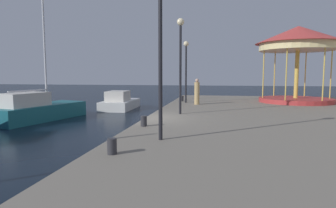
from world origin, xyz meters
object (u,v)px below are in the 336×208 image
Objects in this scene: bollard_south at (112,146)px; lamp_post_far_end at (186,61)px; bollard_center at (182,99)px; carousel at (298,46)px; lamp_post_near_edge at (160,37)px; bollard_north at (144,121)px; lamp_post_mid_promenade at (180,50)px; motorboat_white at (120,102)px; person_by_the_water at (197,92)px; sailboat_teal at (37,109)px.

lamp_post_far_end is at bearing 88.32° from bollard_south.
bollard_south is at bearing -89.97° from bollard_center.
carousel reaches higher than lamp_post_near_edge.
lamp_post_far_end reaches higher than bollard_north.
lamp_post_far_end is (-0.35, 5.82, -0.26)m from lamp_post_mid_promenade.
motorboat_white is at bearing 108.58° from bollard_south.
bollard_north is (-8.29, -11.11, -3.79)m from carousel.
person_by_the_water is at bearing 84.00° from lamp_post_mid_promenade.
sailboat_teal is 4.56× the size of person_by_the_water.
motorboat_white is 10.29m from lamp_post_mid_promenade.
carousel is at bearing 21.21° from person_by_the_water.
lamp_post_mid_promenade is 1.10× the size of lamp_post_far_end.
carousel is 1.28× the size of lamp_post_near_edge.
lamp_post_near_edge reaches higher than bollard_north.
lamp_post_mid_promenade reaches higher than person_by_the_water.
lamp_post_mid_promenade reaches higher than bollard_center.
lamp_post_near_edge is at bearing -65.97° from motorboat_white.
motorboat_white is 15.17m from lamp_post_near_edge.
bollard_north is at bearing -66.52° from motorboat_white.
motorboat_white is at bearing 114.03° from lamp_post_near_edge.
sailboat_teal is 1.34× the size of carousel.
sailboat_teal is at bearing -115.77° from motorboat_white.
motorboat_white is at bearing 64.23° from sailboat_teal.
lamp_post_far_end is (8.58, 4.41, 3.05)m from sailboat_teal.
carousel is at bearing 45.28° from lamp_post_mid_promenade.
bollard_north is (-0.94, -3.69, -2.99)m from lamp_post_mid_promenade.
bollard_center is at bearing 96.24° from lamp_post_mid_promenade.
lamp_post_far_end reaches higher than person_by_the_water.
lamp_post_mid_promenade is at bearing 75.73° from bollard_north.
motorboat_white is at bearing 170.53° from bollard_center.
motorboat_white is 16.14m from bollard_south.
lamp_post_far_end is at bearing -18.83° from motorboat_white.
lamp_post_near_edge is 11.34× the size of bollard_south.
person_by_the_water is at bearing -158.79° from carousel.
person_by_the_water is at bearing -59.01° from bollard_center.
carousel is at bearing 61.43° from lamp_post_near_edge.
person_by_the_water is at bearing 19.63° from sailboat_teal.
bollard_south is at bearing -91.68° from lamp_post_far_end.
lamp_post_far_end is 2.50× the size of person_by_the_water.
lamp_post_far_end is (-0.49, 11.63, -0.15)m from lamp_post_near_edge.
carousel reaches higher than lamp_post_mid_promenade.
carousel reaches higher than motorboat_white.
lamp_post_mid_promenade reaches higher than bollard_south.
carousel is at bearing 11.80° from lamp_post_far_end.
bollard_north is at bearing -104.27° from lamp_post_mid_promenade.
carousel is 7.94m from lamp_post_far_end.
carousel reaches higher than bollard_center.
motorboat_white is 1.08× the size of lamp_post_far_end.
lamp_post_far_end reaches higher than motorboat_white.
sailboat_teal reaches higher than carousel.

